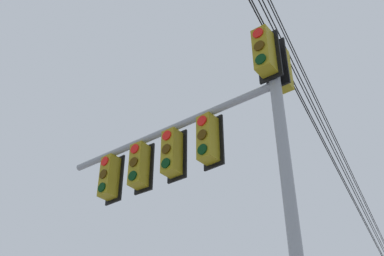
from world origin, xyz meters
The scene contains 2 objects.
signal_mast_assembly centered at (0.80, -2.08, 5.36)m, with size 1.14×5.18×7.33m.
overhead_wire_span centered at (-0.56, -0.82, 8.00)m, with size 33.66×2.24×2.09m.
Camera 1 is at (7.16, 1.29, 1.22)m, focal length 44.20 mm.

